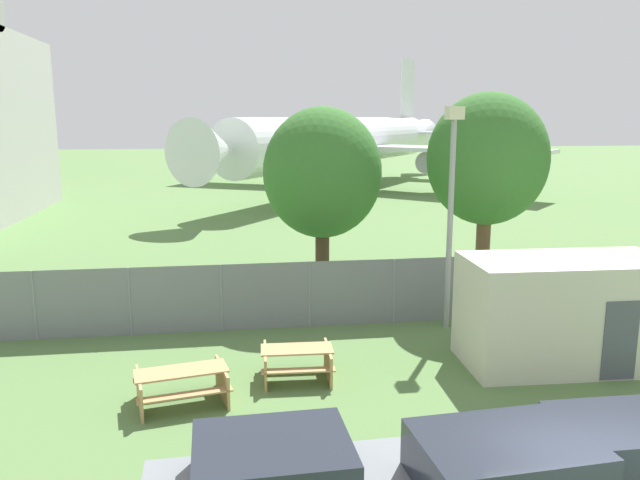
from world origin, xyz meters
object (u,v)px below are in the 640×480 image
airplane (347,141)px  tree_near_hangar (322,173)px  picnic_bench_open_grass (182,382)px  picnic_bench_near_cabin (297,360)px  tree_left_of_cabin (487,160)px  portable_cabin (565,312)px

airplane → tree_near_hangar: 31.61m
picnic_bench_open_grass → tree_near_hangar: size_ratio=0.34×
picnic_bench_near_cabin → picnic_bench_open_grass: size_ratio=0.79×
airplane → tree_near_hangar: airplane is taller
picnic_bench_near_cabin → tree_near_hangar: bearing=76.6°
tree_near_hangar → tree_left_of_cabin: (5.20, -1.29, 0.48)m
portable_cabin → picnic_bench_open_grass: portable_cabin is taller
portable_cabin → picnic_bench_near_cabin: bearing=-178.2°
airplane → portable_cabin: size_ratio=6.92×
airplane → picnic_bench_near_cabin: bearing=23.3°
airplane → picnic_bench_open_grass: airplane is taller
airplane → portable_cabin: (-1.59, -37.72, -2.77)m
portable_cabin → picnic_bench_near_cabin: 6.74m
portable_cabin → tree_near_hangar: (-5.07, 6.81, 2.89)m
picnic_bench_open_grass → tree_left_of_cabin: bearing=34.4°
portable_cabin → picnic_bench_near_cabin: size_ratio=2.90×
picnic_bench_open_grass → tree_near_hangar: (4.21, 7.74, 3.75)m
picnic_bench_near_cabin → picnic_bench_open_grass: 2.75m
portable_cabin → picnic_bench_open_grass: (-9.28, -0.92, -0.87)m
tree_left_of_cabin → tree_near_hangar: bearing=166.1°
airplane → tree_left_of_cabin: airplane is taller
picnic_bench_open_grass → tree_left_of_cabin: 12.17m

